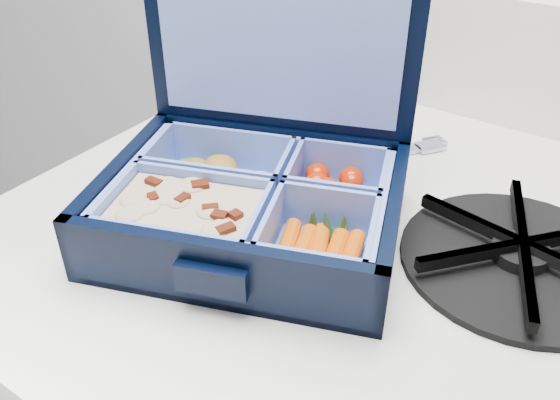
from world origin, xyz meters
The scene contains 4 objects.
bento_box centered at (-0.49, 1.60, 0.92)m, with size 0.24×0.19×0.06m, color black, non-canonical shape.
burner_grate centered at (-0.30, 1.69, 0.90)m, with size 0.18×0.18×0.03m, color black.
burner_grate_rear centered at (-0.58, 1.89, 0.90)m, with size 0.18×0.18×0.02m, color black.
fork centered at (-0.48, 1.76, 0.89)m, with size 0.02×0.18×0.01m, color #ADAEC9, non-canonical shape.
Camera 1 is at (-0.25, 1.29, 1.19)m, focal length 38.00 mm.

